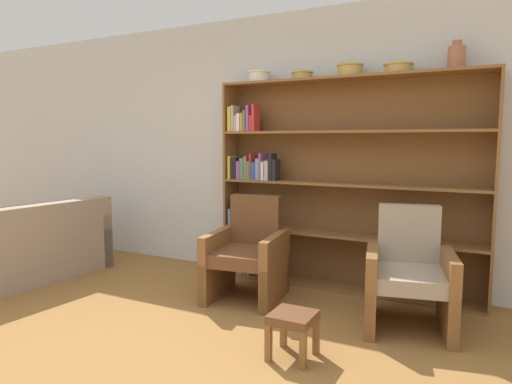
{
  "coord_description": "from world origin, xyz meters",
  "views": [
    {
      "loc": [
        1.79,
        -2.05,
        1.45
      ],
      "look_at": [
        -0.24,
        1.84,
        0.95
      ],
      "focal_mm": 32.0,
      "sensor_mm": 36.0,
      "label": 1
    }
  ],
  "objects_px": {
    "bookshelf": "(327,185)",
    "footstool": "(293,323)",
    "vase_tall": "(457,57)",
    "bowl_brass": "(399,68)",
    "armchair_cushioned": "(409,275)",
    "bowl_stoneware": "(259,76)",
    "armchair_leather": "(248,254)",
    "bowl_slate": "(302,75)",
    "couch": "(29,250)",
    "bowl_copper": "(350,69)"
  },
  "relations": [
    {
      "from": "bookshelf",
      "to": "footstool",
      "type": "relative_size",
      "value": 8.35
    },
    {
      "from": "bookshelf",
      "to": "vase_tall",
      "type": "bearing_deg",
      "value": -1.45
    },
    {
      "from": "bowl_brass",
      "to": "armchair_cushioned",
      "type": "bearing_deg",
      "value": -68.62
    },
    {
      "from": "bowl_stoneware",
      "to": "armchair_cushioned",
      "type": "distance_m",
      "value": 2.45
    },
    {
      "from": "bowl_stoneware",
      "to": "armchair_leather",
      "type": "distance_m",
      "value": 1.83
    },
    {
      "from": "armchair_leather",
      "to": "footstool",
      "type": "relative_size",
      "value": 3.01
    },
    {
      "from": "bowl_stoneware",
      "to": "bowl_brass",
      "type": "relative_size",
      "value": 0.9
    },
    {
      "from": "bowl_slate",
      "to": "armchair_cushioned",
      "type": "relative_size",
      "value": 0.23
    },
    {
      "from": "bookshelf",
      "to": "bowl_stoneware",
      "type": "distance_m",
      "value": 1.32
    },
    {
      "from": "vase_tall",
      "to": "armchair_leather",
      "type": "relative_size",
      "value": 0.25
    },
    {
      "from": "bowl_slate",
      "to": "couch",
      "type": "height_order",
      "value": "bowl_slate"
    },
    {
      "from": "couch",
      "to": "armchair_leather",
      "type": "relative_size",
      "value": 1.71
    },
    {
      "from": "footstool",
      "to": "bowl_copper",
      "type": "bearing_deg",
      "value": 93.56
    },
    {
      "from": "bowl_stoneware",
      "to": "bookshelf",
      "type": "bearing_deg",
      "value": 2.22
    },
    {
      "from": "armchair_cushioned",
      "to": "footstool",
      "type": "relative_size",
      "value": 3.01
    },
    {
      "from": "bookshelf",
      "to": "armchair_leather",
      "type": "bearing_deg",
      "value": -128.18
    },
    {
      "from": "couch",
      "to": "armchair_leather",
      "type": "bearing_deg",
      "value": -72.4
    },
    {
      "from": "bowl_copper",
      "to": "bowl_slate",
      "type": "bearing_deg",
      "value": 180.0
    },
    {
      "from": "armchair_leather",
      "to": "armchair_cushioned",
      "type": "height_order",
      "value": "same"
    },
    {
      "from": "bowl_stoneware",
      "to": "footstool",
      "type": "xyz_separation_m",
      "value": [
        1.05,
        -1.54,
        -1.86
      ]
    },
    {
      "from": "bowl_stoneware",
      "to": "bowl_slate",
      "type": "bearing_deg",
      "value": 0.0
    },
    {
      "from": "bookshelf",
      "to": "bowl_brass",
      "type": "xyz_separation_m",
      "value": [
        0.65,
        -0.03,
        1.08
      ]
    },
    {
      "from": "bowl_slate",
      "to": "bowl_stoneware",
      "type": "bearing_deg",
      "value": 180.0
    },
    {
      "from": "bowl_copper",
      "to": "vase_tall",
      "type": "relative_size",
      "value": 1.06
    },
    {
      "from": "vase_tall",
      "to": "bowl_brass",
      "type": "bearing_deg",
      "value": 180.0
    },
    {
      "from": "bowl_slate",
      "to": "couch",
      "type": "bearing_deg",
      "value": -156.07
    },
    {
      "from": "armchair_cushioned",
      "to": "bowl_copper",
      "type": "bearing_deg",
      "value": -55.11
    },
    {
      "from": "bowl_slate",
      "to": "vase_tall",
      "type": "distance_m",
      "value": 1.38
    },
    {
      "from": "couch",
      "to": "bowl_slate",
      "type": "bearing_deg",
      "value": -61.06
    },
    {
      "from": "bowl_slate",
      "to": "bowl_brass",
      "type": "relative_size",
      "value": 0.83
    },
    {
      "from": "couch",
      "to": "footstool",
      "type": "xyz_separation_m",
      "value": [
        3.19,
        -0.38,
        -0.05
      ]
    },
    {
      "from": "bookshelf",
      "to": "bowl_brass",
      "type": "bearing_deg",
      "value": -2.49
    },
    {
      "from": "bowl_brass",
      "to": "vase_tall",
      "type": "height_order",
      "value": "vase_tall"
    },
    {
      "from": "armchair_cushioned",
      "to": "armchair_leather",
      "type": "bearing_deg",
      "value": -12.38
    },
    {
      "from": "bowl_slate",
      "to": "couch",
      "type": "relative_size",
      "value": 0.14
    },
    {
      "from": "bowl_brass",
      "to": "vase_tall",
      "type": "distance_m",
      "value": 0.47
    },
    {
      "from": "bookshelf",
      "to": "vase_tall",
      "type": "distance_m",
      "value": 1.6
    },
    {
      "from": "bowl_slate",
      "to": "footstool",
      "type": "xyz_separation_m",
      "value": [
        0.57,
        -1.54,
        -1.84
      ]
    },
    {
      "from": "bowl_stoneware",
      "to": "footstool",
      "type": "bearing_deg",
      "value": -55.85
    },
    {
      "from": "bowl_stoneware",
      "to": "bowl_brass",
      "type": "xyz_separation_m",
      "value": [
        1.39,
        0.0,
        -0.02
      ]
    },
    {
      "from": "bowl_stoneware",
      "to": "bowl_slate",
      "type": "distance_m",
      "value": 0.48
    },
    {
      "from": "bookshelf",
      "to": "vase_tall",
      "type": "xyz_separation_m",
      "value": [
        1.12,
        -0.03,
        1.13
      ]
    },
    {
      "from": "bookshelf",
      "to": "bowl_brass",
      "type": "distance_m",
      "value": 1.26
    },
    {
      "from": "bowl_slate",
      "to": "bowl_brass",
      "type": "bearing_deg",
      "value": 0.0
    },
    {
      "from": "bookshelf",
      "to": "vase_tall",
      "type": "height_order",
      "value": "vase_tall"
    },
    {
      "from": "bowl_brass",
      "to": "bowl_slate",
      "type": "bearing_deg",
      "value": 180.0
    },
    {
      "from": "bowl_brass",
      "to": "footstool",
      "type": "distance_m",
      "value": 2.43
    },
    {
      "from": "bowl_brass",
      "to": "armchair_leather",
      "type": "distance_m",
      "value": 2.15
    },
    {
      "from": "bowl_copper",
      "to": "footstool",
      "type": "distance_m",
      "value": 2.42
    },
    {
      "from": "bowl_copper",
      "to": "armchair_leather",
      "type": "xyz_separation_m",
      "value": [
        -0.74,
        -0.64,
        -1.7
      ]
    }
  ]
}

